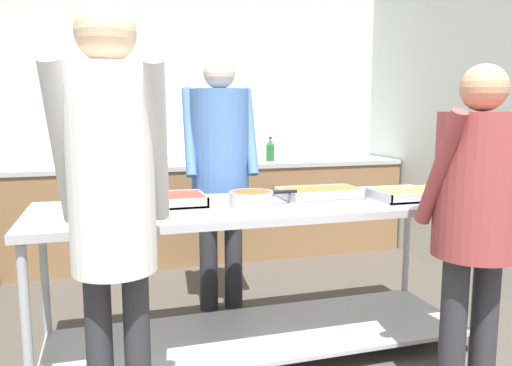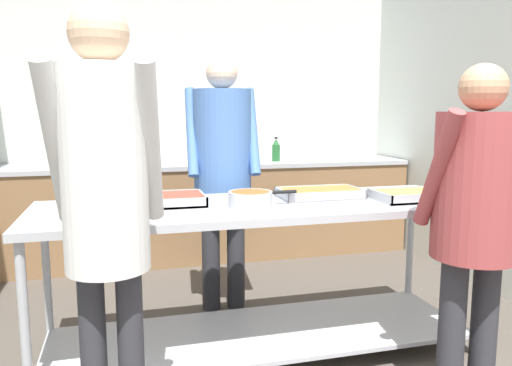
% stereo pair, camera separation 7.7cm
% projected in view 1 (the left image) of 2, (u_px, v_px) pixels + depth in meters
% --- Properties ---
extents(wall_rear, '(3.96, 0.06, 2.65)m').
position_uv_depth(wall_rear, '(197.00, 117.00, 4.96)').
color(wall_rear, silver).
rests_on(wall_rear, ground_plane).
extents(back_counter, '(3.80, 0.65, 0.91)m').
position_uv_depth(back_counter, '(205.00, 210.00, 4.74)').
color(back_counter, olive).
rests_on(back_counter, ground_plane).
extents(serving_counter, '(2.44, 0.79, 0.88)m').
position_uv_depth(serving_counter, '(261.00, 253.00, 2.79)').
color(serving_counter, '#ADAFB5').
rests_on(serving_counter, ground_plane).
extents(plate_stack, '(0.28, 0.28, 0.04)m').
position_uv_depth(plate_stack, '(74.00, 210.00, 2.46)').
color(plate_stack, white).
rests_on(plate_stack, serving_counter).
extents(serving_tray_roast, '(0.50, 0.32, 0.05)m').
position_uv_depth(serving_tray_roast, '(159.00, 201.00, 2.69)').
color(serving_tray_roast, '#ADAFB5').
rests_on(serving_tray_roast, serving_counter).
extents(sauce_pan, '(0.38, 0.24, 0.08)m').
position_uv_depth(sauce_pan, '(252.00, 198.00, 2.66)').
color(sauce_pan, '#ADAFB5').
rests_on(sauce_pan, serving_counter).
extents(serving_tray_vegetables, '(0.47, 0.27, 0.05)m').
position_uv_depth(serving_tray_vegetables, '(319.00, 193.00, 2.94)').
color(serving_tray_vegetables, '#ADAFB5').
rests_on(serving_tray_vegetables, serving_counter).
extents(serving_tray_greens, '(0.45, 0.28, 0.05)m').
position_uv_depth(serving_tray_greens, '(413.00, 195.00, 2.88)').
color(serving_tray_greens, '#ADAFB5').
rests_on(serving_tray_greens, serving_counter).
extents(guest_serving_left, '(0.44, 0.38, 1.75)m').
position_uv_depth(guest_serving_left, '(112.00, 189.00, 1.78)').
color(guest_serving_left, '#2D2D33').
rests_on(guest_serving_left, ground_plane).
extents(guest_serving_right, '(0.48, 0.38, 1.59)m').
position_uv_depth(guest_serving_right, '(477.00, 202.00, 2.28)').
color(guest_serving_right, '#2D2D33').
rests_on(guest_serving_right, ground_plane).
extents(cook_behind_counter, '(0.50, 0.39, 1.74)m').
position_uv_depth(cook_behind_counter, '(220.00, 158.00, 3.38)').
color(cook_behind_counter, '#2D2D33').
rests_on(cook_behind_counter, ground_plane).
extents(water_bottle, '(0.08, 0.08, 0.23)m').
position_uv_depth(water_bottle, '(270.00, 150.00, 4.79)').
color(water_bottle, '#23602D').
rests_on(water_bottle, back_counter).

